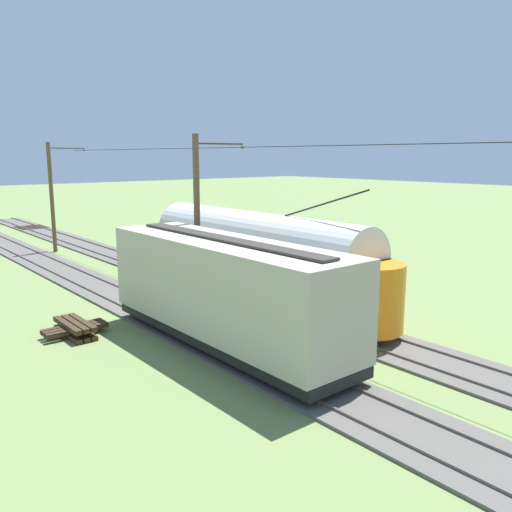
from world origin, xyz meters
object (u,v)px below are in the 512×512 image
(catenary_pole_foreground, at_px, (53,196))
(spare_tie_stack, at_px, (75,328))
(vintage_streetcar, at_px, (255,256))
(boxcar_adjacent, at_px, (225,289))
(switch_stand, at_px, (173,256))
(catenary_pole_mid_near, at_px, (198,220))

(catenary_pole_foreground, height_order, spare_tie_stack, catenary_pole_foreground)
(vintage_streetcar, xyz_separation_m, boxcar_adjacent, (4.54, 3.83, -0.09))
(switch_stand, xyz_separation_m, spare_tie_stack, (9.51, 8.57, -0.43))
(catenary_pole_mid_near, xyz_separation_m, switch_stand, (-3.73, -8.60, -3.34))
(catenary_pole_foreground, bearing_deg, spare_tie_stack, 72.83)
(catenary_pole_foreground, distance_m, spare_tie_stack, 19.91)
(vintage_streetcar, distance_m, catenary_pole_foreground, 19.87)
(spare_tie_stack, bearing_deg, boxcar_adjacent, 127.88)
(boxcar_adjacent, xyz_separation_m, spare_tie_stack, (3.71, -4.77, -1.89))
(catenary_pole_mid_near, relative_size, switch_stand, 6.29)
(vintage_streetcar, xyz_separation_m, switch_stand, (-1.25, -9.52, -1.55))
(boxcar_adjacent, bearing_deg, catenary_pole_mid_near, -113.44)
(switch_stand, bearing_deg, catenary_pole_foreground, -69.72)
(catenary_pole_mid_near, bearing_deg, spare_tie_stack, -0.23)
(vintage_streetcar, bearing_deg, switch_stand, -97.47)
(catenary_pole_foreground, bearing_deg, boxcar_adjacent, 84.98)
(vintage_streetcar, xyz_separation_m, catenary_pole_foreground, (2.48, -19.63, 1.79))
(catenary_pole_foreground, relative_size, switch_stand, 6.29)
(catenary_pole_mid_near, bearing_deg, boxcar_adjacent, 66.56)
(vintage_streetcar, xyz_separation_m, spare_tie_stack, (8.26, -0.95, -1.98))
(catenary_pole_mid_near, distance_m, spare_tie_stack, 6.90)
(catenary_pole_foreground, distance_m, switch_stand, 11.28)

